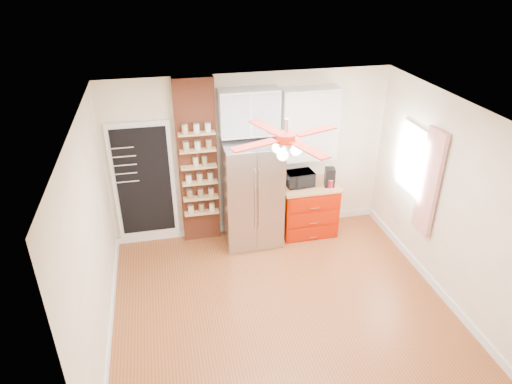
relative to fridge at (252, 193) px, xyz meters
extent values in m
plane|color=#945225|center=(0.05, -1.63, -0.88)|extent=(4.50, 4.50, 0.00)
plane|color=white|center=(0.05, -1.63, 1.83)|extent=(4.50, 4.50, 0.00)
cube|color=#FFF2CD|center=(0.05, 0.37, 0.48)|extent=(4.50, 0.02, 2.70)
cube|color=#FFF2CD|center=(0.05, -3.63, 0.48)|extent=(4.50, 0.02, 2.70)
cube|color=#FFF2CD|center=(-2.20, -1.63, 0.48)|extent=(0.02, 4.00, 2.70)
cube|color=#FFF2CD|center=(2.30, -1.63, 0.48)|extent=(0.02, 4.00, 2.70)
cube|color=white|center=(-1.65, 0.34, 0.23)|extent=(0.95, 0.04, 1.95)
cube|color=black|center=(-1.65, 0.32, 0.23)|extent=(0.82, 0.02, 1.78)
cube|color=brown|center=(-0.80, 0.29, 0.48)|extent=(0.60, 0.16, 2.70)
cube|color=#AEAEB2|center=(0.00, 0.00, 0.00)|extent=(0.90, 0.70, 1.75)
cube|color=white|center=(0.00, 0.20, 1.27)|extent=(0.90, 0.35, 0.70)
cube|color=#9D1500|center=(0.97, 0.05, -0.45)|extent=(0.90, 0.60, 0.86)
cube|color=tan|center=(0.97, 0.05, 0.01)|extent=(0.94, 0.64, 0.04)
cube|color=white|center=(0.97, 0.22, 1.00)|extent=(0.90, 0.30, 1.15)
cube|color=white|center=(2.28, -0.73, 0.68)|extent=(0.04, 0.75, 1.05)
cube|color=red|center=(2.23, -1.28, 0.57)|extent=(0.06, 0.40, 1.55)
cylinder|color=silver|center=(0.05, -1.63, 1.68)|extent=(0.05, 0.05, 0.20)
cylinder|color=maroon|center=(0.05, -1.63, 1.56)|extent=(0.24, 0.24, 0.10)
sphere|color=white|center=(0.05, -1.63, 1.40)|extent=(0.13, 0.13, 0.13)
imported|color=black|center=(0.80, 0.06, 0.15)|extent=(0.46, 0.33, 0.24)
cube|color=black|center=(1.27, -0.05, 0.18)|extent=(0.19, 0.21, 0.31)
cylinder|color=#AD091F|center=(1.27, -0.11, 0.09)|extent=(0.11, 0.11, 0.13)
cylinder|color=red|center=(1.31, 0.05, 0.10)|extent=(0.12, 0.12, 0.14)
cylinder|color=beige|center=(-0.84, 0.18, 0.56)|extent=(0.09, 0.09, 0.13)
cylinder|color=olive|center=(-0.71, 0.15, 0.57)|extent=(0.10, 0.10, 0.14)
camera|label=1|loc=(-1.31, -6.24, 3.41)|focal=32.00mm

